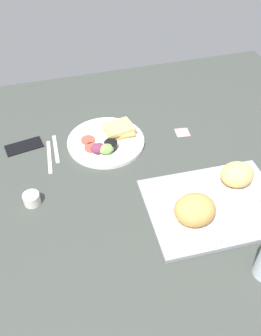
{
  "coord_description": "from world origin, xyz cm",
  "views": [
    {
      "loc": [
        26.72,
        88.16,
        89.64
      ],
      "look_at": [
        2.0,
        3.0,
        4.0
      ],
      "focal_mm": 36.9,
      "sensor_mm": 36.0,
      "label": 1
    }
  ],
  "objects_px": {
    "bread_plate_far": "(194,213)",
    "espresso_cup": "(32,199)",
    "knife": "(49,156)",
    "sticky_note": "(182,132)",
    "bread_plate_near": "(236,178)",
    "plate_with_salad": "(108,140)",
    "serving_tray": "(214,205)",
    "fork": "(56,149)",
    "cell_phone": "(24,146)"
  },
  "relations": [
    {
      "from": "espresso_cup",
      "to": "bread_plate_near",
      "type": "bearing_deg",
      "value": 169.08
    },
    {
      "from": "knife",
      "to": "sticky_note",
      "type": "relative_size",
      "value": 3.39
    },
    {
      "from": "fork",
      "to": "serving_tray",
      "type": "bearing_deg",
      "value": 48.68
    },
    {
      "from": "bread_plate_near",
      "to": "knife",
      "type": "height_order",
      "value": "bread_plate_near"
    },
    {
      "from": "bread_plate_far",
      "to": "plate_with_salad",
      "type": "distance_m",
      "value": 0.5
    },
    {
      "from": "espresso_cup",
      "to": "sticky_note",
      "type": "xyz_separation_m",
      "value": [
        -0.63,
        -0.22,
        -0.02
      ]
    },
    {
      "from": "cell_phone",
      "to": "knife",
      "type": "bearing_deg",
      "value": 125.01
    },
    {
      "from": "bread_plate_far",
      "to": "sticky_note",
      "type": "bearing_deg",
      "value": -108.64
    },
    {
      "from": "fork",
      "to": "espresso_cup",
      "type": "bearing_deg",
      "value": -21.22
    },
    {
      "from": "fork",
      "to": "sticky_note",
      "type": "relative_size",
      "value": 3.04
    },
    {
      "from": "serving_tray",
      "to": "bread_plate_far",
      "type": "bearing_deg",
      "value": 25.43
    },
    {
      "from": "knife",
      "to": "plate_with_salad",
      "type": "bearing_deg",
      "value": 97.79
    },
    {
      "from": "serving_tray",
      "to": "fork",
      "type": "xyz_separation_m",
      "value": [
        0.47,
        -0.45,
        -0.01
      ]
    },
    {
      "from": "plate_with_salad",
      "to": "fork",
      "type": "bearing_deg",
      "value": -6.64
    },
    {
      "from": "bread_plate_near",
      "to": "sticky_note",
      "type": "height_order",
      "value": "bread_plate_near"
    },
    {
      "from": "plate_with_salad",
      "to": "sticky_note",
      "type": "bearing_deg",
      "value": 176.8
    },
    {
      "from": "serving_tray",
      "to": "sticky_note",
      "type": "relative_size",
      "value": 8.04
    },
    {
      "from": "bread_plate_near",
      "to": "bread_plate_far",
      "type": "height_order",
      "value": "bread_plate_far"
    },
    {
      "from": "sticky_note",
      "to": "cell_phone",
      "type": "bearing_deg",
      "value": -8.1
    },
    {
      "from": "fork",
      "to": "cell_phone",
      "type": "bearing_deg",
      "value": -110.49
    },
    {
      "from": "knife",
      "to": "cell_phone",
      "type": "relative_size",
      "value": 1.32
    },
    {
      "from": "serving_tray",
      "to": "fork",
      "type": "bearing_deg",
      "value": -43.36
    },
    {
      "from": "bread_plate_far",
      "to": "fork",
      "type": "relative_size",
      "value": 1.25
    },
    {
      "from": "fork",
      "to": "cell_phone",
      "type": "relative_size",
      "value": 1.18
    },
    {
      "from": "fork",
      "to": "sticky_note",
      "type": "distance_m",
      "value": 0.52
    },
    {
      "from": "bread_plate_near",
      "to": "serving_tray",
      "type": "bearing_deg",
      "value": 28.8
    },
    {
      "from": "bread_plate_near",
      "to": "espresso_cup",
      "type": "distance_m",
      "value": 0.7
    },
    {
      "from": "bread_plate_far",
      "to": "cell_phone",
      "type": "height_order",
      "value": "bread_plate_far"
    },
    {
      "from": "espresso_cup",
      "to": "knife",
      "type": "relative_size",
      "value": 0.29
    },
    {
      "from": "knife",
      "to": "bread_plate_far",
      "type": "bearing_deg",
      "value": 45.42
    },
    {
      "from": "serving_tray",
      "to": "bread_plate_far",
      "type": "xyz_separation_m",
      "value": [
        0.1,
        0.05,
        0.05
      ]
    },
    {
      "from": "bread_plate_near",
      "to": "plate_with_salad",
      "type": "height_order",
      "value": "bread_plate_near"
    },
    {
      "from": "bread_plate_near",
      "to": "cell_phone",
      "type": "xyz_separation_m",
      "value": [
        0.69,
        -0.44,
        -0.05
      ]
    },
    {
      "from": "bread_plate_far",
      "to": "sticky_note",
      "type": "distance_m",
      "value": 0.48
    },
    {
      "from": "bread_plate_near",
      "to": "plate_with_salad",
      "type": "distance_m",
      "value": 0.52
    },
    {
      "from": "cell_phone",
      "to": "serving_tray",
      "type": "bearing_deg",
      "value": 130.02
    },
    {
      "from": "plate_with_salad",
      "to": "knife",
      "type": "relative_size",
      "value": 1.63
    },
    {
      "from": "bread_plate_far",
      "to": "espresso_cup",
      "type": "xyz_separation_m",
      "value": [
        0.48,
        -0.24,
        -0.04
      ]
    },
    {
      "from": "fork",
      "to": "sticky_note",
      "type": "bearing_deg",
      "value": 87.48
    },
    {
      "from": "serving_tray",
      "to": "sticky_note",
      "type": "bearing_deg",
      "value": -97.29
    },
    {
      "from": "bread_plate_near",
      "to": "sticky_note",
      "type": "relative_size",
      "value": 3.42
    },
    {
      "from": "bread_plate_near",
      "to": "espresso_cup",
      "type": "height_order",
      "value": "bread_plate_near"
    },
    {
      "from": "bread_plate_far",
      "to": "knife",
      "type": "bearing_deg",
      "value": -48.51
    },
    {
      "from": "plate_with_salad",
      "to": "espresso_cup",
      "type": "distance_m",
      "value": 0.39
    },
    {
      "from": "bread_plate_near",
      "to": "fork",
      "type": "distance_m",
      "value": 0.69
    },
    {
      "from": "plate_with_salad",
      "to": "cell_phone",
      "type": "height_order",
      "value": "plate_with_salad"
    },
    {
      "from": "knife",
      "to": "sticky_note",
      "type": "bearing_deg",
      "value": 93.74
    },
    {
      "from": "bread_plate_far",
      "to": "fork",
      "type": "xyz_separation_m",
      "value": [
        0.37,
        -0.49,
        -0.06
      ]
    },
    {
      "from": "plate_with_salad",
      "to": "espresso_cup",
      "type": "bearing_deg",
      "value": 36.38
    },
    {
      "from": "knife",
      "to": "cell_phone",
      "type": "distance_m",
      "value": 0.13
    }
  ]
}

